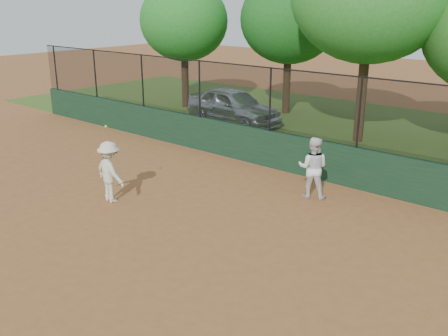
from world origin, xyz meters
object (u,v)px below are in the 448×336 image
Objects in this scene: player_second at (313,168)px; tree_0 at (184,21)px; parked_car at (233,106)px; tree_1 at (289,20)px; player_main at (110,172)px.

tree_0 reaches higher than player_second.
tree_0 reaches higher than parked_car.
player_second is at bearing -53.00° from tree_1.
tree_0 is at bearing 125.03° from player_main.
parked_car is at bearing -98.78° from tree_1.
parked_car is at bearing -17.21° from tree_0.
parked_car is 4.92m from tree_1.
player_main is 0.35× the size of tree_0.
tree_1 is at bearing 101.69° from player_main.
tree_1 is at bearing -2.23° from parked_car.
parked_car is 9.53m from player_main.
player_second is 5.44m from player_main.
player_second is 13.39m from tree_0.
tree_1 is (0.52, 3.38, 3.53)m from parked_car.
tree_1 is at bearing 24.30° from tree_0.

